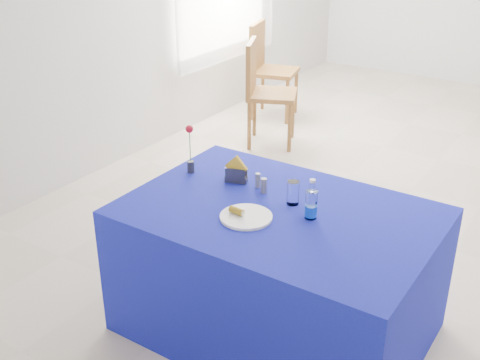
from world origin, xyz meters
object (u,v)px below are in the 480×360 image
at_px(plate, 246,217).
at_px(chair_win_a, 263,86).
at_px(blue_table, 277,271).
at_px(water_bottle, 311,205).
at_px(chair_win_b, 267,63).

height_order(plate, chair_win_a, chair_win_a).
height_order(blue_table, water_bottle, water_bottle).
xyz_separation_m(plate, chair_win_a, (-1.45, 2.55, -0.18)).
xyz_separation_m(water_bottle, chair_win_a, (-1.72, 2.36, -0.24)).
bearing_deg(chair_win_b, plate, -165.30).
distance_m(chair_win_a, chair_win_b, 0.84).
xyz_separation_m(plate, blue_table, (0.10, 0.17, -0.39)).
bearing_deg(blue_table, water_bottle, 5.28).
distance_m(water_bottle, chair_win_a, 2.94).
relative_size(plate, chair_win_b, 0.26).
relative_size(chair_win_a, chair_win_b, 0.99).
height_order(water_bottle, chair_win_b, chair_win_b).
relative_size(blue_table, chair_win_b, 1.57).
distance_m(plate, chair_win_b, 3.78).
bearing_deg(water_bottle, plate, -145.66).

